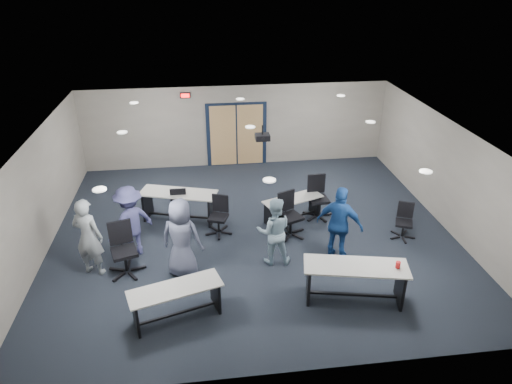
{
  "coord_description": "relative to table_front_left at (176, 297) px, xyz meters",
  "views": [
    {
      "loc": [
        -1.2,
        -9.89,
        6.22
      ],
      "look_at": [
        0.04,
        -0.3,
        1.32
      ],
      "focal_mm": 32.0,
      "sensor_mm": 36.0,
      "label": 1
    }
  ],
  "objects": [
    {
      "name": "chair_back_a",
      "position": [
        -0.02,
        3.49,
        0.0
      ],
      "size": [
        0.62,
        0.62,
        0.98
      ],
      "primitive_type": null,
      "rotation": [
        0.0,
        0.0,
        -0.0
      ],
      "color": "black",
      "rests_on": "floor"
    },
    {
      "name": "double_door",
      "position": [
        1.84,
        7.37,
        0.56
      ],
      "size": [
        2.0,
        0.07,
        2.2
      ],
      "color": "black",
      "rests_on": "back_wall"
    },
    {
      "name": "chair_back_d",
      "position": [
        3.67,
        3.5,
        0.09
      ],
      "size": [
        0.78,
        0.78,
        1.16
      ],
      "primitive_type": null,
      "rotation": [
        0.0,
        0.0,
        0.06
      ],
      "color": "black",
      "rests_on": "floor"
    },
    {
      "name": "ceiling_can_lights",
      "position": [
        1.84,
        3.16,
        2.18
      ],
      "size": [
        6.24,
        5.74,
        0.02
      ],
      "primitive_type": null,
      "color": "silver",
      "rests_on": "ceiling"
    },
    {
      "name": "back_wall",
      "position": [
        1.84,
        7.41,
        0.86
      ],
      "size": [
        10.0,
        0.04,
        2.7
      ],
      "primitive_type": "cube",
      "color": "gray",
      "rests_on": "floor"
    },
    {
      "name": "floor",
      "position": [
        1.84,
        2.91,
        -0.49
      ],
      "size": [
        10.0,
        10.0,
        0.0
      ],
      "primitive_type": "plane",
      "color": "black",
      "rests_on": "ground"
    },
    {
      "name": "person_plaid",
      "position": [
        0.11,
        1.42,
        0.42
      ],
      "size": [
        1.03,
        0.83,
        1.83
      ],
      "primitive_type": "imported",
      "rotation": [
        0.0,
        0.0,
        2.83
      ],
      "color": "slate",
      "rests_on": "floor"
    },
    {
      "name": "right_wall",
      "position": [
        6.84,
        2.91,
        0.86
      ],
      "size": [
        0.04,
        9.0,
        2.7
      ],
      "primitive_type": "cube",
      "color": "gray",
      "rests_on": "floor"
    },
    {
      "name": "ceiling",
      "position": [
        1.84,
        2.91,
        2.21
      ],
      "size": [
        10.0,
        9.0,
        0.04
      ],
      "primitive_type": "cube",
      "color": "white",
      "rests_on": "back_wall"
    },
    {
      "name": "left_wall",
      "position": [
        -3.16,
        2.91,
        0.86
      ],
      "size": [
        0.04,
        9.0,
        2.7
      ],
      "primitive_type": "cube",
      "color": "gray",
      "rests_on": "floor"
    },
    {
      "name": "person_back",
      "position": [
        -1.07,
        2.33,
        0.39
      ],
      "size": [
        1.3,
        1.22,
        1.76
      ],
      "primitive_type": "imported",
      "rotation": [
        0.0,
        0.0,
        3.82
      ],
      "color": "#47477F",
      "rests_on": "floor"
    },
    {
      "name": "exit_sign",
      "position": [
        0.24,
        7.35,
        1.96
      ],
      "size": [
        0.32,
        0.07,
        0.18
      ],
      "color": "black",
      "rests_on": "back_wall"
    },
    {
      "name": "ceiling_projector",
      "position": [
        2.14,
        3.4,
        1.91
      ],
      "size": [
        0.35,
        0.32,
        0.37
      ],
      "color": "black",
      "rests_on": "ceiling"
    },
    {
      "name": "person_lightblue",
      "position": [
        2.16,
        1.61,
        0.32
      ],
      "size": [
        0.84,
        0.69,
        1.63
      ],
      "primitive_type": "imported",
      "rotation": [
        0.0,
        0.0,
        3.05
      ],
      "color": "#98B7C9",
      "rests_on": "floor"
    },
    {
      "name": "person_navy",
      "position": [
        3.65,
        1.55,
        0.42
      ],
      "size": [
        1.14,
        0.97,
        1.83
      ],
      "primitive_type": "imported",
      "rotation": [
        0.0,
        0.0,
        2.55
      ],
      "color": "navy",
      "rests_on": "floor"
    },
    {
      "name": "table_back_right",
      "position": [
        2.95,
        3.39,
        -0.04
      ],
      "size": [
        1.7,
        1.09,
        0.9
      ],
      "rotation": [
        0.0,
        0.0,
        0.37
      ],
      "color": "#B8B7AE",
      "rests_on": "floor"
    },
    {
      "name": "table_back_left",
      "position": [
        -0.03,
        3.83,
        0.07
      ],
      "size": [
        2.12,
        1.23,
        0.81
      ],
      "rotation": [
        0.0,
        0.0,
        -0.3
      ],
      "color": "#B8B7AE",
      "rests_on": "floor"
    },
    {
      "name": "chair_back_b",
      "position": [
        0.97,
        2.99,
        0.01
      ],
      "size": [
        0.81,
        0.81,
        1.01
      ],
      "primitive_type": null,
      "rotation": [
        0.0,
        0.0,
        -0.36
      ],
      "color": "black",
      "rests_on": "floor"
    },
    {
      "name": "person_gray",
      "position": [
        -1.88,
        1.72,
        0.42
      ],
      "size": [
        0.78,
        0.64,
        1.83
      ],
      "primitive_type": "imported",
      "rotation": [
        0.0,
        0.0,
        2.78
      ],
      "color": "#9DA6AB",
      "rests_on": "floor"
    },
    {
      "name": "front_wall",
      "position": [
        1.84,
        -1.59,
        0.86
      ],
      "size": [
        10.0,
        0.04,
        2.7
      ],
      "primitive_type": "cube",
      "color": "gray",
      "rests_on": "floor"
    },
    {
      "name": "table_front_right",
      "position": [
        3.56,
        0.09,
        0.08
      ],
      "size": [
        2.16,
        1.1,
        0.97
      ],
      "rotation": [
        0.0,
        0.0,
        -0.21
      ],
      "color": "#B8B7AE",
      "rests_on": "floor"
    },
    {
      "name": "chair_loose_left",
      "position": [
        -1.16,
        1.59,
        0.11
      ],
      "size": [
        0.94,
        0.94,
        1.2
      ],
      "primitive_type": null,
      "rotation": [
        0.0,
        0.0,
        0.29
      ],
      "color": "black",
      "rests_on": "floor"
    },
    {
      "name": "chair_back_c",
      "position": [
        2.76,
        2.68,
        0.08
      ],
      "size": [
        0.95,
        0.95,
        1.14
      ],
      "primitive_type": null,
      "rotation": [
        0.0,
        0.0,
        0.41
      ],
      "color": "black",
      "rests_on": "floor"
    },
    {
      "name": "chair_loose_right",
      "position": [
        5.53,
        2.2,
        -0.03
      ],
      "size": [
        0.76,
        0.76,
        0.92
      ],
      "primitive_type": null,
      "rotation": [
        0.0,
        0.0,
        -0.41
      ],
      "color": "black",
      "rests_on": "floor"
    },
    {
      "name": "table_front_left",
      "position": [
        0.0,
        0.0,
        0.0
      ],
      "size": [
        1.87,
        1.08,
        0.72
      ],
      "rotation": [
        0.0,
        0.0,
        0.29
      ],
      "color": "#B8B7AE",
      "rests_on": "floor"
    }
  ]
}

